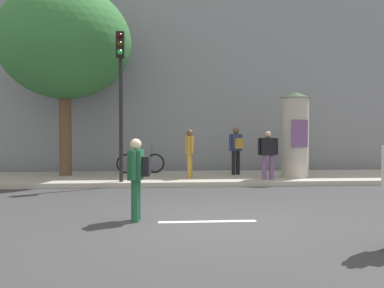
# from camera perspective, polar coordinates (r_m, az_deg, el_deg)

# --- Properties ---
(ground_plane) EXTENTS (80.00, 80.00, 0.00)m
(ground_plane) POSITION_cam_1_polar(r_m,az_deg,el_deg) (7.91, 2.08, -10.35)
(ground_plane) COLOR #38383A
(sidewalk_curb) EXTENTS (36.00, 4.00, 0.15)m
(sidewalk_curb) POSITION_cam_1_polar(r_m,az_deg,el_deg) (14.80, -1.04, -4.56)
(sidewalk_curb) COLOR #B2ADA3
(sidewalk_curb) RESTS_ON ground_plane
(lane_markings) EXTENTS (25.80, 0.16, 0.01)m
(lane_markings) POSITION_cam_1_polar(r_m,az_deg,el_deg) (7.91, 2.08, -10.32)
(lane_markings) COLOR silver
(lane_markings) RESTS_ON ground_plane
(building_backdrop) EXTENTS (36.00, 5.00, 10.15)m
(building_backdrop) POSITION_cam_1_polar(r_m,az_deg,el_deg) (20.02, -1.93, 11.36)
(building_backdrop) COLOR gray
(building_backdrop) RESTS_ON ground_plane
(traffic_light) EXTENTS (0.24, 0.45, 4.49)m
(traffic_light) POSITION_cam_1_polar(r_m,az_deg,el_deg) (13.08, -9.55, 8.17)
(traffic_light) COLOR black
(traffic_light) RESTS_ON sidewalk_curb
(poster_column) EXTENTS (0.99, 0.99, 2.86)m
(poster_column) POSITION_cam_1_polar(r_m,az_deg,el_deg) (14.66, 13.63, 1.31)
(poster_column) COLOR #B2ADA3
(poster_column) RESTS_ON sidewalk_curb
(street_tree) EXTENTS (4.58, 4.58, 6.57)m
(street_tree) POSITION_cam_1_polar(r_m,az_deg,el_deg) (15.79, -16.68, 12.81)
(street_tree) COLOR brown
(street_tree) RESTS_ON sidewalk_curb
(pedestrian_in_red_top) EXTENTS (0.42, 0.62, 1.52)m
(pedestrian_in_red_top) POSITION_cam_1_polar(r_m,az_deg,el_deg) (7.90, -7.35, -3.76)
(pedestrian_in_red_top) COLOR #1E5938
(pedestrian_in_red_top) RESTS_ON ground_plane
(pedestrian_with_backpack) EXTENTS (0.30, 0.58, 1.72)m
(pedestrian_with_backpack) POSITION_cam_1_polar(r_m,az_deg,el_deg) (16.78, 13.01, -0.18)
(pedestrian_with_backpack) COLOR #724C84
(pedestrian_with_backpack) RESTS_ON sidewalk_curb
(pedestrian_tallest) EXTENTS (0.52, 0.49, 1.68)m
(pedestrian_tallest) POSITION_cam_1_polar(r_m,az_deg,el_deg) (15.21, 5.94, -0.36)
(pedestrian_tallest) COLOR black
(pedestrian_tallest) RESTS_ON sidewalk_curb
(pedestrian_near_pole) EXTENTS (0.66, 0.25, 1.54)m
(pedestrian_near_pole) POSITION_cam_1_polar(r_m,az_deg,el_deg) (13.72, 10.14, -0.96)
(pedestrian_near_pole) COLOR #724C84
(pedestrian_near_pole) RESTS_ON sidewalk_curb
(pedestrian_with_bag) EXTENTS (0.33, 0.63, 1.60)m
(pedestrian_with_bag) POSITION_cam_1_polar(r_m,az_deg,el_deg) (14.01, -0.29, -0.75)
(pedestrian_with_bag) COLOR #B78C33
(pedestrian_with_bag) RESTS_ON sidewalk_curb
(bicycle_leaning) EXTENTS (1.77, 0.24, 1.09)m
(bicycle_leaning) POSITION_cam_1_polar(r_m,az_deg,el_deg) (15.84, -6.90, -2.50)
(bicycle_leaning) COLOR black
(bicycle_leaning) RESTS_ON sidewalk_curb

